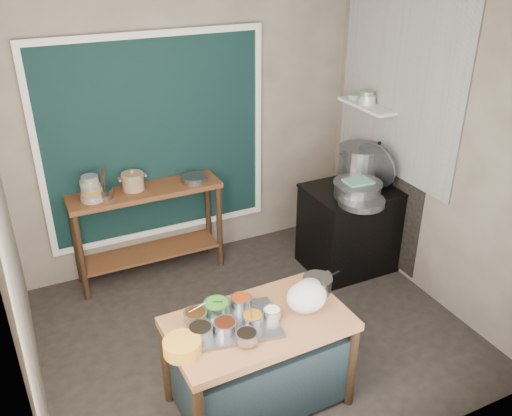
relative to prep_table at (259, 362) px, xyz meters
name	(u,v)px	position (x,y,z in m)	size (l,w,h in m)	color
floor	(255,332)	(0.31, 0.73, -0.39)	(3.50, 3.00, 0.02)	#2C2621
back_wall	(189,129)	(0.31, 2.24, 1.02)	(3.50, 0.02, 2.80)	gray
left_wall	(5,236)	(-1.45, 0.73, 1.02)	(0.02, 3.00, 2.80)	gray
right_wall	(434,151)	(2.07, 0.73, 1.02)	(0.02, 3.00, 2.80)	gray
curtain_panel	(156,140)	(-0.04, 2.20, 0.98)	(2.10, 0.02, 1.90)	black
curtain_frame	(156,140)	(-0.04, 2.19, 0.98)	(2.22, 0.03, 2.02)	beige
tile_panel	(398,86)	(2.05, 1.28, 1.48)	(0.02, 1.70, 1.70)	#B2B2AA
soot_patch	(379,194)	(2.05, 1.38, 0.32)	(0.01, 1.30, 1.30)	black
wall_shelf	(367,106)	(1.94, 1.58, 1.23)	(0.22, 0.70, 0.03)	beige
prep_table	(259,362)	(0.00, 0.00, 0.00)	(1.25, 0.72, 0.75)	#935C35
back_counter	(149,232)	(-0.24, 2.01, 0.10)	(1.45, 0.40, 0.95)	brown
stove_block	(351,229)	(1.66, 1.28, 0.05)	(0.90, 0.68, 0.85)	black
stove_top	(354,190)	(1.66, 1.28, 0.49)	(0.92, 0.69, 0.03)	black
condiment_tray	(233,324)	(-0.18, 0.03, 0.39)	(0.61, 0.43, 0.03)	gray
condiment_bowls	(226,318)	(-0.22, 0.05, 0.44)	(0.66, 0.53, 0.08)	gray
yellow_basin	(182,347)	(-0.57, -0.08, 0.42)	(0.24, 0.24, 0.09)	gold
saucepan	(317,285)	(0.53, 0.12, 0.44)	(0.23, 0.23, 0.12)	gray
plastic_bag_a	(307,297)	(0.35, -0.03, 0.48)	(0.29, 0.25, 0.22)	white
plastic_bag_b	(309,289)	(0.44, 0.08, 0.45)	(0.20, 0.17, 0.15)	white
bowl_stack	(91,190)	(-0.73, 1.98, 0.68)	(0.21, 0.21, 0.24)	tan
utensil_cup	(105,193)	(-0.61, 1.98, 0.62)	(0.16, 0.16, 0.09)	gray
ceramic_crock	(133,182)	(-0.33, 2.04, 0.65)	(0.22, 0.22, 0.15)	#846348
wide_bowl	(194,179)	(0.25, 1.96, 0.61)	(0.24, 0.24, 0.06)	gray
stock_pot	(360,163)	(1.82, 1.45, 0.68)	(0.45, 0.45, 0.35)	gray
pot_lid	(375,165)	(1.85, 1.23, 0.74)	(0.47, 0.47, 0.02)	gray
steamer	(357,190)	(1.57, 1.11, 0.58)	(0.47, 0.47, 0.15)	gray
green_cloth	(358,181)	(1.57, 1.11, 0.67)	(0.25, 0.19, 0.02)	#4C8A7C
shallow_pan	(361,201)	(1.52, 0.97, 0.53)	(0.43, 0.43, 0.06)	gray
shelf_bowl_stack	(367,98)	(1.94, 1.58, 1.30)	(0.16, 0.16, 0.13)	silver
shelf_bowl_green	(354,97)	(1.94, 1.79, 1.26)	(0.13, 0.13, 0.05)	gray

